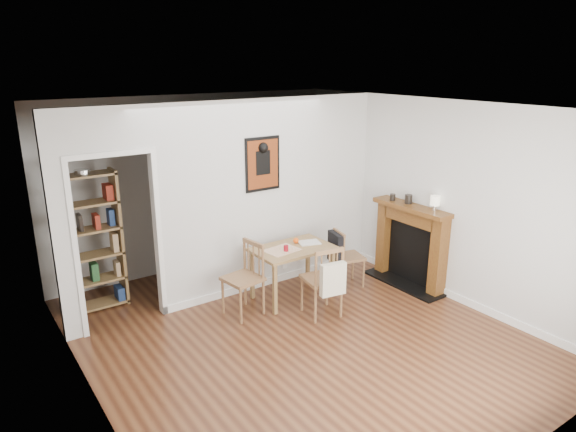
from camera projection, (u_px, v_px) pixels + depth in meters
ground at (297, 334)px, 5.99m from camera, size 5.20×5.20×0.00m
room_shell at (243, 201)px, 6.72m from camera, size 5.20×5.20×5.20m
dining_table at (293, 254)px, 6.75m from camera, size 1.04×0.66×0.71m
chair_left at (243, 280)px, 6.33m from camera, size 0.53×0.53×0.93m
chair_right at (347, 257)px, 7.18m from camera, size 0.55×0.50×0.82m
chair_front at (322, 280)px, 6.32m from camera, size 0.54×0.59×0.93m
bookshelf at (91, 243)px, 6.39m from camera, size 0.75×0.30×1.78m
fireplace at (411, 242)px, 7.19m from camera, size 0.45×1.25×1.16m
red_glass at (286, 248)px, 6.58m from camera, size 0.06×0.06×0.08m
orange_fruit at (296, 241)px, 6.87m from camera, size 0.08×0.08×0.08m
placemat at (282, 250)px, 6.63m from camera, size 0.47×0.37×0.00m
notebook at (309, 243)px, 6.88m from camera, size 0.33×0.28×0.01m
mantel_lamp at (435, 201)px, 6.73m from camera, size 0.13×0.13×0.20m
ceramic_jar_a at (409, 199)px, 7.08m from camera, size 0.10×0.10×0.13m
ceramic_jar_b at (393, 197)px, 7.23m from camera, size 0.08×0.08×0.10m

